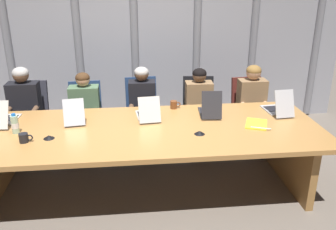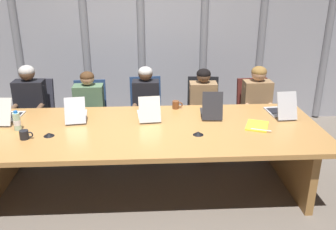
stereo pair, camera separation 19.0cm
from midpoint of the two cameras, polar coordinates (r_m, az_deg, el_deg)
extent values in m
plane|color=#6B6056|center=(4.21, -2.09, -11.52)|extent=(13.13, 13.13, 0.00)
cube|color=#B77F42|center=(3.86, -2.23, -2.43)|extent=(3.78, 1.39, 0.05)
cube|color=black|center=(3.89, -2.21, -3.31)|extent=(3.21, 0.10, 0.06)
cube|color=olive|center=(4.37, 20.02, -6.32)|extent=(0.08, 1.18, 0.70)
cube|color=#9999A0|center=(5.76, -2.73, 11.52)|extent=(6.57, 0.10, 2.61)
cylinder|color=gray|center=(6.01, -21.80, 10.47)|extent=(0.12, 0.12, 2.56)
cylinder|color=gray|center=(5.77, -11.92, 11.12)|extent=(0.12, 0.12, 2.56)
cylinder|color=gray|center=(5.71, -3.26, 11.42)|extent=(0.12, 0.12, 2.56)
cylinder|color=gray|center=(5.79, 6.60, 11.45)|extent=(0.12, 0.12, 2.56)
cylinder|color=gray|center=(6.01, 15.37, 11.20)|extent=(0.12, 0.12, 2.56)
cylinder|color=gray|center=(6.42, 24.57, 10.67)|extent=(0.12, 0.12, 2.56)
cube|color=beige|center=(4.48, -22.38, -0.23)|extent=(0.25, 0.33, 0.02)
cube|color=black|center=(4.49, -22.29, 0.00)|extent=(0.20, 0.19, 0.00)
cube|color=beige|center=(4.23, -23.76, 0.45)|extent=(0.24, 0.16, 0.28)
cube|color=black|center=(4.23, -23.74, 0.51)|extent=(0.21, 0.14, 0.25)
cube|color=#BCBCC1|center=(4.28, -12.91, -0.05)|extent=(0.26, 0.34, 0.02)
cube|color=black|center=(4.30, -12.91, 0.18)|extent=(0.21, 0.19, 0.00)
cube|color=#BCBCC1|center=(4.03, -13.16, 0.67)|extent=(0.24, 0.17, 0.27)
cube|color=black|center=(4.03, -13.16, 0.73)|extent=(0.21, 0.15, 0.24)
cube|color=beige|center=(4.20, -1.86, 0.06)|extent=(0.27, 0.32, 0.02)
cube|color=black|center=(4.22, -1.90, 0.29)|extent=(0.22, 0.19, 0.00)
cube|color=beige|center=(3.95, -1.53, 0.87)|extent=(0.25, 0.15, 0.27)
cube|color=black|center=(3.96, -1.54, 0.93)|extent=(0.22, 0.13, 0.24)
cube|color=#2D2D33|center=(4.28, 7.96, 0.27)|extent=(0.25, 0.35, 0.02)
cube|color=black|center=(4.30, 7.93, 0.51)|extent=(0.21, 0.20, 0.00)
cube|color=#2D2D33|center=(4.03, 8.38, 1.40)|extent=(0.23, 0.10, 0.31)
cube|color=black|center=(4.04, 8.38, 1.45)|extent=(0.21, 0.08, 0.28)
cube|color=#BCBCC1|center=(4.50, 18.02, 0.44)|extent=(0.25, 0.35, 0.02)
cube|color=black|center=(4.51, 17.90, 0.67)|extent=(0.20, 0.20, 0.00)
cube|color=#BCBCC1|center=(4.26, 19.50, 1.37)|extent=(0.23, 0.14, 0.30)
cube|color=black|center=(4.26, 19.47, 1.42)|extent=(0.21, 0.12, 0.27)
cube|color=#2D2D38|center=(5.24, -19.24, -0.90)|extent=(0.52, 0.52, 0.08)
cube|color=#2D2D38|center=(5.34, -18.80, 2.83)|extent=(0.44, 0.16, 0.49)
cylinder|color=#262628|center=(5.31, -18.97, -2.95)|extent=(0.05, 0.05, 0.33)
cylinder|color=black|center=(5.39, -18.74, -4.74)|extent=(0.60, 0.60, 0.04)
cube|color=navy|center=(5.08, -11.05, -0.76)|extent=(0.51, 0.51, 0.08)
cube|color=navy|center=(5.19, -11.10, 2.91)|extent=(0.44, 0.14, 0.46)
cylinder|color=#262628|center=(5.15, -10.89, -2.87)|extent=(0.05, 0.05, 0.33)
cylinder|color=black|center=(5.23, -10.75, -4.71)|extent=(0.60, 0.60, 0.04)
cube|color=navy|center=(5.03, -2.29, -0.59)|extent=(0.51, 0.51, 0.08)
cube|color=navy|center=(5.13, -2.55, 3.31)|extent=(0.44, 0.15, 0.50)
cylinder|color=#262628|center=(5.11, -2.26, -2.72)|extent=(0.05, 0.05, 0.33)
cylinder|color=black|center=(5.18, -2.23, -4.58)|extent=(0.60, 0.60, 0.04)
cube|color=black|center=(5.10, 6.56, -0.41)|extent=(0.53, 0.53, 0.08)
cube|color=black|center=(5.21, 6.54, 3.37)|extent=(0.44, 0.16, 0.49)
cylinder|color=#262628|center=(5.17, 6.47, -2.51)|extent=(0.05, 0.05, 0.33)
cylinder|color=black|center=(5.25, 6.39, -4.35)|extent=(0.60, 0.60, 0.04)
cube|color=#511E19|center=(5.27, 14.60, -0.23)|extent=(0.51, 0.51, 0.08)
cube|color=#511E19|center=(5.38, 14.04, 3.27)|extent=(0.44, 0.14, 0.46)
cylinder|color=#262628|center=(5.35, 14.40, -2.27)|extent=(0.05, 0.05, 0.33)
cylinder|color=black|center=(5.42, 14.23, -4.06)|extent=(0.60, 0.60, 0.04)
cube|color=black|center=(5.12, -19.83, 2.21)|extent=(0.39, 0.22, 0.54)
sphere|color=brown|center=(5.02, -20.36, 6.24)|extent=(0.20, 0.20, 0.20)
ellipsoid|color=#B2ADA8|center=(5.01, -20.39, 6.51)|extent=(0.20, 0.20, 0.15)
cylinder|color=black|center=(5.05, -18.14, 3.10)|extent=(0.07, 0.14, 0.27)
cylinder|color=brown|center=(4.90, -18.56, 1.04)|extent=(0.06, 0.30, 0.06)
cylinder|color=black|center=(5.15, -21.71, 2.97)|extent=(0.07, 0.14, 0.27)
cylinder|color=brown|center=(4.99, -22.23, 0.94)|extent=(0.06, 0.30, 0.06)
cylinder|color=#262833|center=(5.01, -18.92, -1.72)|extent=(0.13, 0.40, 0.13)
cylinder|color=#262833|center=(4.93, -19.16, -4.72)|extent=(0.11, 0.11, 0.43)
cylinder|color=#262833|center=(5.07, -21.09, -1.75)|extent=(0.13, 0.40, 0.13)
cylinder|color=#262833|center=(4.99, -21.37, -4.71)|extent=(0.11, 0.11, 0.43)
cube|color=#4C6B4C|center=(4.96, -11.26, 2.05)|extent=(0.39, 0.22, 0.46)
sphere|color=tan|center=(4.87, -11.53, 5.68)|extent=(0.18, 0.18, 0.18)
ellipsoid|color=#472D19|center=(4.86, -11.55, 5.94)|extent=(0.19, 0.19, 0.14)
cylinder|color=#4C6B4C|center=(4.93, -9.39, 2.55)|extent=(0.07, 0.14, 0.27)
cylinder|color=tan|center=(4.77, -9.53, 0.42)|extent=(0.07, 0.30, 0.06)
cylinder|color=#4C6B4C|center=(4.98, -13.17, 2.44)|extent=(0.07, 0.14, 0.27)
cylinder|color=tan|center=(4.82, -13.43, 0.32)|extent=(0.07, 0.30, 0.06)
cylinder|color=#262833|center=(4.86, -10.15, -1.59)|extent=(0.13, 0.40, 0.13)
cylinder|color=#262833|center=(4.78, -10.21, -4.69)|extent=(0.11, 0.11, 0.43)
cylinder|color=#262833|center=(4.88, -12.48, -1.64)|extent=(0.13, 0.40, 0.13)
cylinder|color=#262833|center=(4.81, -12.59, -4.72)|extent=(0.11, 0.11, 0.43)
cube|color=black|center=(4.91, -2.38, 2.52)|extent=(0.36, 0.23, 0.51)
sphere|color=brown|center=(4.80, -2.44, 6.53)|extent=(0.19, 0.19, 0.19)
ellipsoid|color=#B2ADA8|center=(4.80, -2.45, 6.80)|extent=(0.19, 0.19, 0.14)
cylinder|color=black|center=(4.88, -0.67, 3.26)|extent=(0.07, 0.14, 0.27)
cylinder|color=brown|center=(4.72, -0.64, 1.13)|extent=(0.07, 0.30, 0.06)
cylinder|color=black|center=(4.89, -4.11, 3.23)|extent=(0.07, 0.14, 0.27)
cylinder|color=brown|center=(4.73, -4.19, 1.10)|extent=(0.07, 0.30, 0.06)
cylinder|color=#262833|center=(4.82, -1.18, -1.44)|extent=(0.14, 0.40, 0.13)
cylinder|color=#262833|center=(4.74, -1.16, -4.56)|extent=(0.11, 0.11, 0.43)
cylinder|color=#262833|center=(4.82, -3.56, -1.46)|extent=(0.14, 0.40, 0.13)
cylinder|color=#262833|center=(4.74, -3.58, -4.58)|extent=(0.11, 0.11, 0.43)
cube|color=olive|center=(4.98, 6.59, 2.46)|extent=(0.37, 0.24, 0.47)
sphere|color=brown|center=(4.88, 6.75, 6.18)|extent=(0.19, 0.19, 0.19)
ellipsoid|color=black|center=(4.88, 6.77, 6.45)|extent=(0.19, 0.19, 0.14)
cylinder|color=olive|center=(4.99, 8.35, 2.96)|extent=(0.08, 0.14, 0.27)
cylinder|color=brown|center=(4.83, 8.64, 0.86)|extent=(0.08, 0.30, 0.06)
cylinder|color=olive|center=(4.95, 4.86, 2.97)|extent=(0.08, 0.14, 0.27)
cylinder|color=brown|center=(4.79, 5.05, 0.85)|extent=(0.08, 0.30, 0.06)
cylinder|color=#262833|center=(4.90, 7.90, -1.24)|extent=(0.15, 0.41, 0.13)
cylinder|color=#262833|center=(4.82, 8.08, -4.30)|extent=(0.11, 0.11, 0.43)
cylinder|color=#262833|center=(4.88, 5.58, -1.26)|extent=(0.15, 0.41, 0.13)
cylinder|color=#262833|center=(4.79, 5.71, -4.34)|extent=(0.11, 0.11, 0.43)
cube|color=olive|center=(5.16, 14.83, 2.60)|extent=(0.38, 0.22, 0.48)
sphere|color=tan|center=(5.06, 15.20, 6.32)|extent=(0.20, 0.20, 0.20)
ellipsoid|color=olive|center=(5.05, 15.23, 6.60)|extent=(0.21, 0.21, 0.15)
cylinder|color=olive|center=(5.19, 16.56, 3.15)|extent=(0.07, 0.14, 0.27)
cylinder|color=tan|center=(5.04, 17.19, 1.14)|extent=(0.06, 0.30, 0.06)
cylinder|color=olive|center=(5.09, 13.18, 3.13)|extent=(0.07, 0.14, 0.27)
cylinder|color=tan|center=(4.94, 13.73, 1.08)|extent=(0.06, 0.30, 0.06)
cylinder|color=#262833|center=(5.10, 16.28, -1.00)|extent=(0.13, 0.40, 0.13)
cylinder|color=#262833|center=(5.03, 16.70, -3.93)|extent=(0.11, 0.11, 0.43)
cylinder|color=#262833|center=(5.04, 14.14, -1.07)|extent=(0.13, 0.40, 0.13)
cylinder|color=#262833|center=(4.96, 14.53, -4.03)|extent=(0.11, 0.11, 0.43)
cylinder|color=#ADD1B2|center=(4.05, -21.48, -0.96)|extent=(0.07, 0.07, 0.19)
cylinder|color=white|center=(4.06, -21.46, -1.09)|extent=(0.07, 0.07, 0.06)
cylinder|color=blue|center=(4.02, -21.68, 0.44)|extent=(0.04, 0.04, 0.02)
cylinder|color=brown|center=(4.40, 2.46, 1.60)|extent=(0.08, 0.08, 0.10)
torus|color=brown|center=(4.41, 3.14, 1.61)|extent=(0.07, 0.01, 0.07)
cylinder|color=black|center=(3.82, -20.41, -2.95)|extent=(0.09, 0.09, 0.09)
torus|color=black|center=(3.81, -19.60, -2.95)|extent=(0.06, 0.01, 0.06)
cone|color=black|center=(3.71, 6.25, -2.88)|extent=(0.11, 0.11, 0.03)
cone|color=black|center=(3.82, -16.92, -2.96)|extent=(0.11, 0.11, 0.03)
cube|color=yellow|center=(4.03, 15.19, -1.67)|extent=(0.32, 0.36, 0.02)
cylinder|color=silver|center=(3.90, 15.81, -2.29)|extent=(0.20, 0.09, 0.01)
camera|label=1|loc=(0.10, -88.61, 0.54)|focal=38.68mm
camera|label=2|loc=(0.10, 91.39, -0.54)|focal=38.68mm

